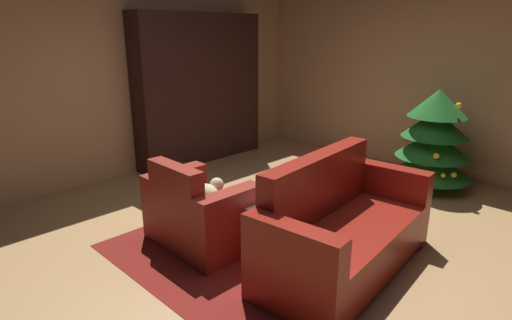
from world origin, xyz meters
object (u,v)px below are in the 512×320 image
at_px(couch_red, 342,231).
at_px(book_stack_on_table, 275,191).
at_px(armchair_red, 199,214).
at_px(decorated_tree, 434,139).
at_px(bookshelf_unit, 208,89).
at_px(bottle_on_table, 286,182).
at_px(coffee_table, 277,205).

xyz_separation_m(couch_red, book_stack_on_table, (-0.63, -0.13, 0.22)).
xyz_separation_m(armchair_red, decorated_tree, (0.89, 2.97, 0.33)).
height_order(bookshelf_unit, decorated_tree, bookshelf_unit).
bearing_deg(couch_red, armchair_red, -152.19).
distance_m(book_stack_on_table, bottle_on_table, 0.16).
relative_size(armchair_red, bottle_on_table, 3.51).
distance_m(armchair_red, book_stack_on_table, 0.74).
bearing_deg(bookshelf_unit, bottle_on_table, -24.96).
xyz_separation_m(bookshelf_unit, decorated_tree, (2.97, 1.14, -0.44)).
xyz_separation_m(coffee_table, bottle_on_table, (-0.06, 0.18, 0.16)).
bearing_deg(coffee_table, bottle_on_table, 108.03).
bearing_deg(armchair_red, book_stack_on_table, 42.47).
bearing_deg(decorated_tree, book_stack_on_table, -98.47).
xyz_separation_m(coffee_table, book_stack_on_table, (-0.04, 0.02, 0.12)).
relative_size(bottle_on_table, decorated_tree, 0.23).
height_order(bookshelf_unit, book_stack_on_table, bookshelf_unit).
distance_m(book_stack_on_table, decorated_tree, 2.53).
bearing_deg(couch_red, decorated_tree, 96.15).
bearing_deg(book_stack_on_table, coffee_table, -27.69).
bearing_deg(book_stack_on_table, bookshelf_unit, 152.43).
relative_size(couch_red, bottle_on_table, 6.54).
distance_m(armchair_red, bottle_on_table, 0.85).
bearing_deg(bottle_on_table, bookshelf_unit, 155.04).
xyz_separation_m(armchair_red, book_stack_on_table, (0.52, 0.47, 0.24)).
relative_size(bookshelf_unit, armchair_red, 2.18).
height_order(book_stack_on_table, bottle_on_table, bottle_on_table).
distance_m(couch_red, coffee_table, 0.61).
xyz_separation_m(armchair_red, bottle_on_table, (0.50, 0.63, 0.28)).
xyz_separation_m(bookshelf_unit, armchair_red, (2.08, -1.83, -0.77)).
bearing_deg(book_stack_on_table, bottle_on_table, 94.71).
relative_size(bookshelf_unit, book_stack_on_table, 10.48).
bearing_deg(book_stack_on_table, armchair_red, -137.53).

